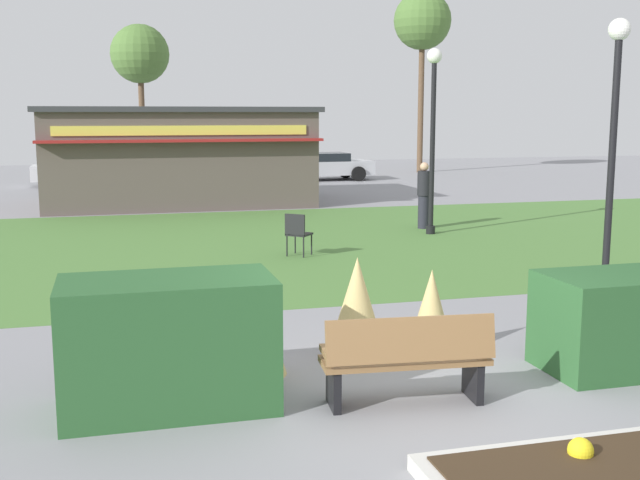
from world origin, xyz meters
TOP-DOWN VIEW (x-y plane):
  - ground_plane at (0.00, 0.00)m, footprint 80.00×80.00m
  - lawn_patch at (0.00, 9.84)m, footprint 36.00×12.00m
  - park_bench at (-0.09, -0.24)m, footprint 1.74×0.68m
  - hedge_left at (-2.39, 0.32)m, footprint 2.08×1.10m
  - hedge_right at (2.93, 0.20)m, footprint 2.26×1.10m
  - ornamental_grass_behind_left at (-1.39, 1.09)m, footprint 0.72×0.72m
  - ornamental_grass_behind_right at (0.80, 1.25)m, footprint 0.59×0.59m
  - ornamental_grass_behind_center at (-0.09, 1.41)m, footprint 0.73×0.73m
  - lamppost_mid at (5.16, 4.02)m, footprint 0.36×0.36m
  - lamppost_far at (4.62, 10.25)m, footprint 0.36×0.36m
  - trash_bin at (-2.56, 0.62)m, footprint 0.52×0.52m
  - food_kiosk at (-0.77, 18.50)m, footprint 8.52×5.45m
  - cafe_chair_west at (0.77, 8.12)m, footprint 0.62×0.62m
  - person_strolling at (4.79, 11.15)m, footprint 0.34×0.34m
  - parked_car_west_slot at (-3.90, 25.99)m, footprint 4.23×2.12m
  - parked_car_center_slot at (1.34, 25.99)m, footprint 4.28×2.20m
  - parked_car_east_slot at (6.16, 25.99)m, footprint 4.24×2.12m
  - tree_left_bg at (-1.31, 32.00)m, footprint 2.80×2.80m
  - tree_right_bg at (12.07, 29.25)m, footprint 2.80×2.80m

SIDE VIEW (x-z plane):
  - ground_plane at x=0.00m, z-range 0.00..0.00m
  - lawn_patch at x=0.00m, z-range 0.00..0.01m
  - trash_bin at x=-2.56m, z-range 0.00..0.95m
  - park_bench at x=-0.09m, z-range 0.01..0.96m
  - cafe_chair_west at x=0.77m, z-range 0.08..0.97m
  - ornamental_grass_behind_right at x=0.80m, z-range 0.00..1.06m
  - hedge_right at x=2.93m, z-range 0.00..1.11m
  - ornamental_grass_behind_left at x=-1.39m, z-range 0.00..1.12m
  - ornamental_grass_behind_center at x=-0.09m, z-range 0.00..1.22m
  - parked_car_west_slot at x=-3.90m, z-range 0.04..1.24m
  - parked_car_center_slot at x=1.34m, z-range 0.04..1.24m
  - parked_car_east_slot at x=6.16m, z-range 0.04..1.24m
  - hedge_left at x=-2.39m, z-range 0.00..1.31m
  - person_strolling at x=4.79m, z-range 0.02..1.71m
  - food_kiosk at x=-0.77m, z-range 0.01..3.12m
  - lamppost_mid at x=5.16m, z-range 0.56..4.99m
  - lamppost_far at x=4.62m, z-range 0.56..4.99m
  - tree_left_bg at x=-1.31m, z-range 2.11..9.25m
  - tree_right_bg at x=12.07m, z-range 2.89..11.67m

